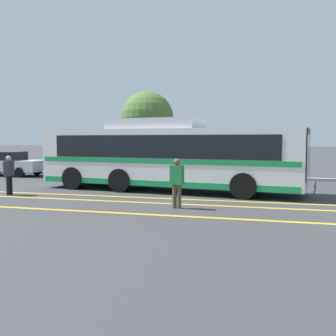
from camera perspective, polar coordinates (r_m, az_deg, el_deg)
The scene contains 11 objects.
ground_plane at distance 17.27m, azimuth 1.35°, elevation -3.26°, with size 220.00×220.00×0.00m, color #38383A.
lane_strip_0 at distance 15.04m, azimuth -2.17°, elevation -4.37°, with size 0.20×31.41×0.01m, color gold.
lane_strip_1 at distance 13.99m, azimuth -3.52°, elevation -5.02°, with size 0.20×31.41×0.01m, color gold.
lane_strip_2 at distance 12.07m, azimuth -6.65°, elevation -6.52°, with size 0.20×31.41×0.01m, color gold.
curb_strip at distance 22.89m, azimuth 3.85°, elevation -1.24°, with size 39.41×0.36×0.15m, color #99999E.
transit_bus at distance 17.00m, azimuth -0.07°, elevation 1.88°, with size 11.92×4.00×3.13m.
parked_car_0 at distance 26.08m, azimuth -22.23°, elevation 0.60°, with size 4.65×1.96×1.48m.
parked_car_1 at distance 23.10m, azimuth -11.76°, elevation 0.45°, with size 4.46×2.15×1.50m.
pedestrian_1 at distance 17.01m, azimuth -22.08°, elevation -0.66°, with size 0.24×0.43×1.58m.
pedestrian_2 at distance 12.73m, azimuth 1.30°, elevation -1.78°, with size 0.45×0.29×1.62m.
tree_0 at distance 26.11m, azimuth -3.04°, elevation 7.25°, with size 3.46×3.46×5.38m.
Camera 1 is at (4.03, -16.64, 2.25)m, focal length 42.00 mm.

